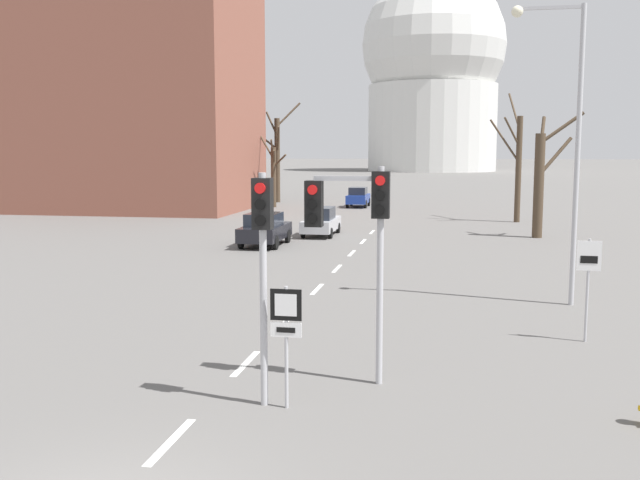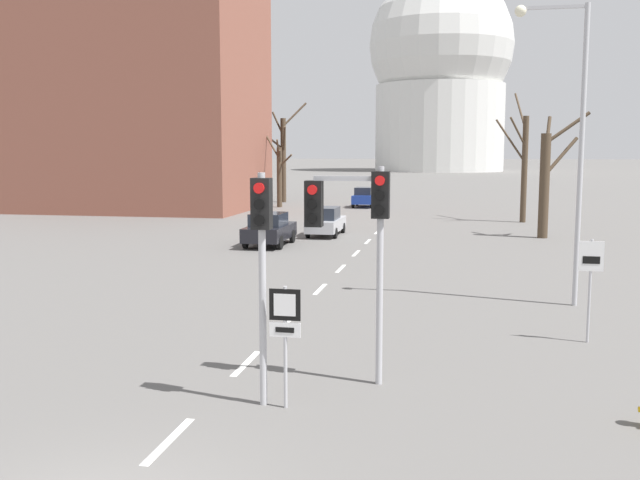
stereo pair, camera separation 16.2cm
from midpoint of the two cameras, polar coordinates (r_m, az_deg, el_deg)
The scene contains 22 objects.
lane_stripe_0 at distance 12.78m, azimuth -11.62°, elevation -15.44°, with size 0.16×2.00×0.01m, color silver.
lane_stripe_1 at distance 16.77m, azimuth -5.64°, elevation -9.77°, with size 0.16×2.00×0.01m, color silver.
lane_stripe_2 at distance 20.97m, azimuth -2.11°, elevation -6.28°, with size 0.16×2.00×0.01m, color silver.
lane_stripe_3 at distance 25.27m, azimuth 0.20°, elevation -3.95°, with size 0.16×2.00×0.01m, color silver.
lane_stripe_4 at distance 29.64m, azimuth 1.83°, elevation -2.29°, with size 0.16×2.00×0.01m, color silver.
lane_stripe_5 at distance 34.03m, azimuth 3.03°, elevation -1.06°, with size 0.16×2.00×0.01m, color silver.
lane_stripe_6 at distance 38.45m, azimuth 3.96°, elevation -0.12°, with size 0.16×2.00×0.01m, color silver.
lane_stripe_7 at distance 42.89m, azimuth 4.70°, elevation 0.64°, with size 0.16×2.00×0.01m, color silver.
traffic_signal_centre_tall at distance 13.44m, azimuth -4.32°, elevation -0.31°, with size 0.36×0.34×4.48m.
traffic_signal_near_right at distance 14.70m, azimuth 3.24°, elevation 1.54°, with size 1.75×0.34×4.56m.
route_sign_post at distance 13.52m, azimuth -2.47°, elevation -6.88°, with size 0.60×0.08×2.36m.
speed_limit_sign at distance 19.32m, azimuth 21.05°, elevation -2.47°, with size 0.60×0.08×2.66m.
street_lamp_right at distance 23.56m, azimuth 19.56°, elevation 8.59°, with size 2.22×0.36×9.30m.
sedan_near_left at distance 61.76m, azimuth 3.62°, elevation 3.45°, with size 1.75×4.03×1.72m.
sedan_near_right at distance 41.02m, azimuth 0.58°, elevation 1.50°, with size 1.74×4.46×1.65m.
sedan_mid_centre at distance 36.71m, azimuth -3.95°, elevation 0.88°, with size 1.96×4.34×1.70m.
bare_tree_left_near at distance 67.52m, azimuth -2.92°, elevation 6.77°, with size 5.12×2.80×9.36m.
bare_tree_right_near at distance 41.71m, azimuth 17.77°, elevation 4.63°, with size 2.60×1.46×7.02m.
bare_tree_left_far at distance 61.55m, azimuth -3.21°, elevation 5.37°, with size 3.00×3.15×6.25m.
bare_tree_right_far at distance 50.44m, azimuth 16.03°, elevation 5.92°, with size 2.17×4.17×8.92m.
capitol_dome at distance 173.52m, azimuth 9.63°, elevation 13.09°, with size 33.43×33.43×47.22m.
apartment_block_left at distance 61.56m, azimuth -13.82°, elevation 11.21°, with size 18.00×14.00×18.82m, color brown.
Camera 2 is at (4.71, -8.15, 4.89)m, focal length 40.00 mm.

